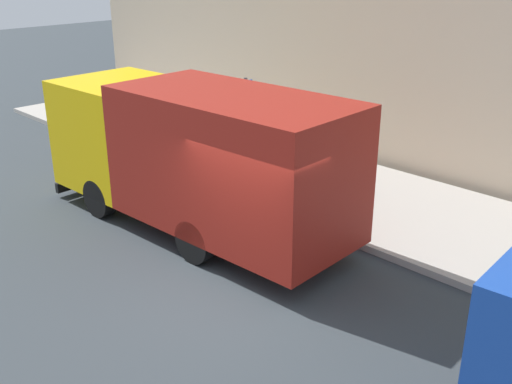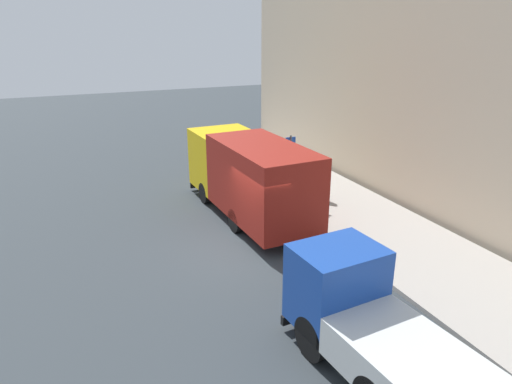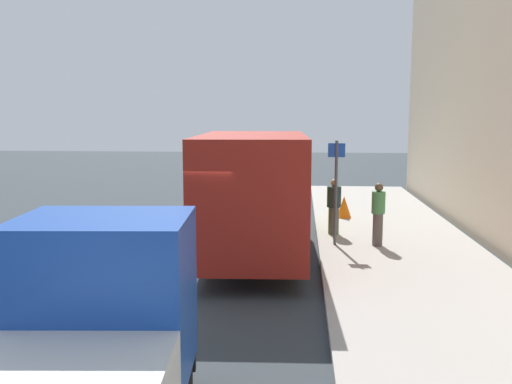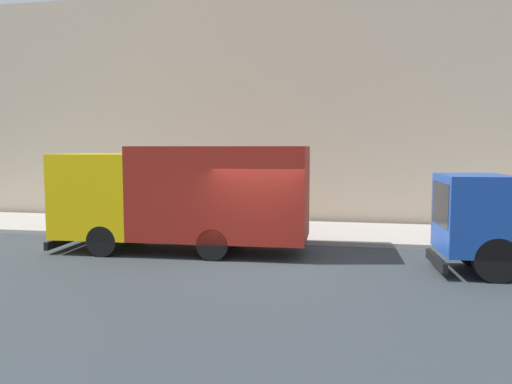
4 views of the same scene
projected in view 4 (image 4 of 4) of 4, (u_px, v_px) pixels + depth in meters
name	position (u px, v px, depth m)	size (l,w,h in m)	color
ground	(257.00, 265.00, 13.13)	(80.00, 80.00, 0.00)	#31383D
sidewalk	(285.00, 231.00, 18.12)	(4.24, 30.00, 0.14)	#ABA49C
building_facade	(295.00, 107.00, 20.27)	(0.50, 30.00, 9.34)	#C2AD91
large_utility_truck	(184.00, 194.00, 14.80)	(2.71, 7.52, 3.09)	yellow
pedestrian_walking	(199.00, 205.00, 18.07)	(0.48, 0.48, 1.65)	#594E47
pedestrian_standing	(153.00, 209.00, 17.30)	(0.46, 0.46, 1.59)	#53533F
traffic_cone_orange	(92.00, 218.00, 18.33)	(0.50, 0.50, 0.71)	orange
street_sign_post	(188.00, 187.00, 16.94)	(0.44, 0.08, 2.74)	#4C5156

